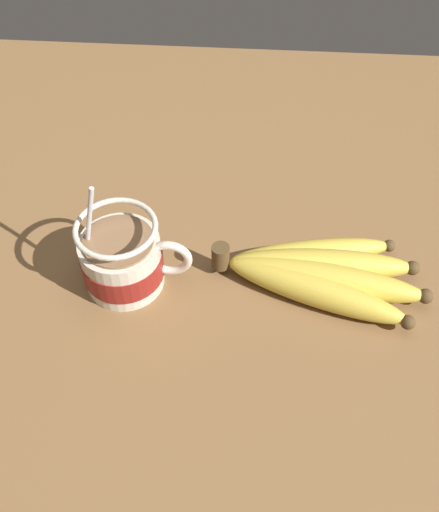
{
  "coord_description": "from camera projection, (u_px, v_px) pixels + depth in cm",
  "views": [
    {
      "loc": [
        9.51,
        -37.21,
        52.99
      ],
      "look_at": [
        6.65,
        2.26,
        6.73
      ],
      "focal_mm": 40.0,
      "sensor_mm": 36.0,
      "label": 1
    }
  ],
  "objects": [
    {
      "name": "table",
      "position": [
        159.0,
        299.0,
        0.64
      ],
      "size": [
        103.34,
        103.34,
        2.88
      ],
      "color": "brown",
      "rests_on": "ground"
    },
    {
      "name": "coffee_mug",
      "position": [
        123.0,
        260.0,
        0.61
      ],
      "size": [
        12.22,
        8.81,
        13.88
      ],
      "color": "beige",
      "rests_on": "table"
    },
    {
      "name": "banana_bunch",
      "position": [
        319.0,
        273.0,
        0.62
      ],
      "size": [
        23.69,
        13.69,
        4.06
      ],
      "color": "#4C381E",
      "rests_on": "table"
    }
  ]
}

